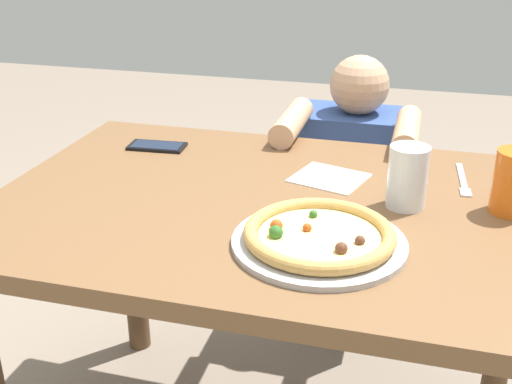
# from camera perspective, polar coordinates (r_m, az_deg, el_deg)

# --- Properties ---
(dining_table) EXTENTS (1.27, 0.86, 0.75)m
(dining_table) POSITION_cam_1_polar(r_m,az_deg,el_deg) (1.44, 2.27, -4.83)
(dining_table) COLOR brown
(dining_table) RESTS_ON ground
(pizza_near) EXTENTS (0.33, 0.33, 0.04)m
(pizza_near) POSITION_cam_1_polar(r_m,az_deg,el_deg) (1.21, 5.67, -4.02)
(pizza_near) COLOR #B7B7BC
(pizza_near) RESTS_ON dining_table
(water_cup_clear) EXTENTS (0.08, 0.08, 0.14)m
(water_cup_clear) POSITION_cam_1_polar(r_m,az_deg,el_deg) (1.37, 13.42, 1.40)
(water_cup_clear) COLOR silver
(water_cup_clear) RESTS_ON dining_table
(paper_napkin) EXTENTS (0.19, 0.18, 0.00)m
(paper_napkin) POSITION_cam_1_polar(r_m,az_deg,el_deg) (1.52, 6.58, 1.27)
(paper_napkin) COLOR white
(paper_napkin) RESTS_ON dining_table
(fork) EXTENTS (0.03, 0.20, 0.00)m
(fork) POSITION_cam_1_polar(r_m,az_deg,el_deg) (1.56, 18.05, 0.94)
(fork) COLOR silver
(fork) RESTS_ON dining_table
(cell_phone) EXTENTS (0.15, 0.08, 0.01)m
(cell_phone) POSITION_cam_1_polar(r_m,az_deg,el_deg) (1.72, -8.86, 4.08)
(cell_phone) COLOR black
(cell_phone) RESTS_ON dining_table
(diner_seated) EXTENTS (0.39, 0.51, 0.94)m
(diner_seated) POSITION_cam_1_polar(r_m,az_deg,el_deg) (2.12, 8.51, -1.48)
(diner_seated) COLOR #333847
(diner_seated) RESTS_ON ground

